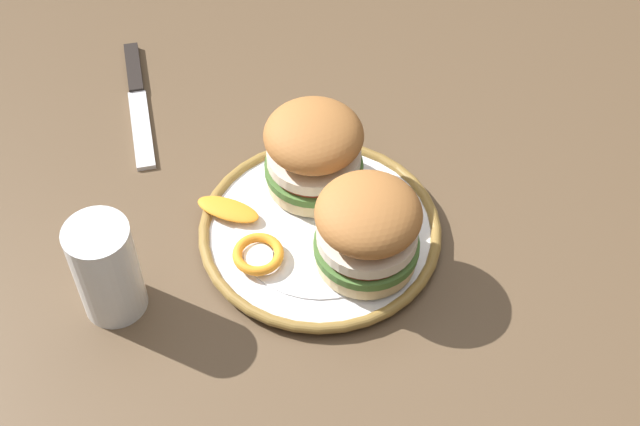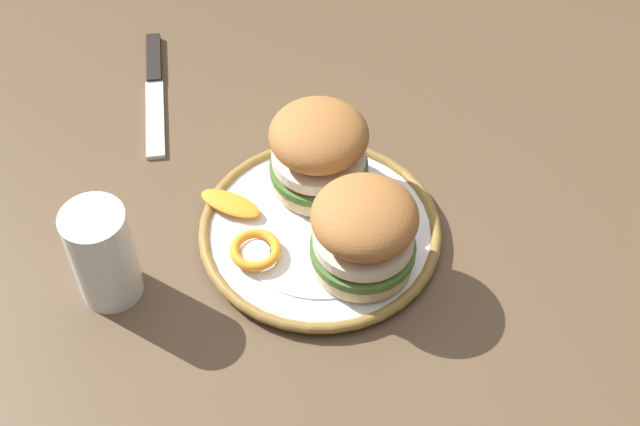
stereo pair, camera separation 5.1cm
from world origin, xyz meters
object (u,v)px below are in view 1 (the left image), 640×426
object	(u,v)px
sandwich_half_right	(368,228)
sandwich_half_left	(314,150)
table_knife	(137,95)
dinner_plate	(320,231)
drinking_glass	(108,274)
dining_table	(312,243)

from	to	relation	value
sandwich_half_right	sandwich_half_left	bearing A→B (deg)	94.83
table_knife	dinner_plate	bearing A→B (deg)	-66.05
drinking_glass	sandwich_half_right	bearing A→B (deg)	-12.40
sandwich_half_left	sandwich_half_right	world-z (taller)	same
table_knife	dining_table	bearing A→B (deg)	-59.01
sandwich_half_left	sandwich_half_right	size ratio (longest dim) A/B	0.97
sandwich_half_left	sandwich_half_right	bearing A→B (deg)	-85.17
drinking_glass	table_knife	bearing A→B (deg)	71.45
dining_table	dinner_plate	size ratio (longest dim) A/B	4.77
sandwich_half_left	sandwich_half_right	xyz separation A→B (m)	(0.01, -0.12, 0.00)
dinner_plate	drinking_glass	distance (m)	0.23
sandwich_half_right	table_knife	size ratio (longest dim) A/B	0.54
dinner_plate	table_knife	size ratio (longest dim) A/B	1.20
drinking_glass	dinner_plate	bearing A→B (deg)	0.55
dining_table	sandwich_half_right	distance (m)	0.19
dining_table	sandwich_half_left	size ratio (longest dim) A/B	10.83
sandwich_half_left	table_knife	world-z (taller)	sandwich_half_left
dinner_plate	sandwich_half_left	size ratio (longest dim) A/B	2.27
dining_table	drinking_glass	world-z (taller)	drinking_glass
dinner_plate	drinking_glass	size ratio (longest dim) A/B	2.24
sandwich_half_left	sandwich_half_right	distance (m)	0.12
sandwich_half_left	drinking_glass	size ratio (longest dim) A/B	0.98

